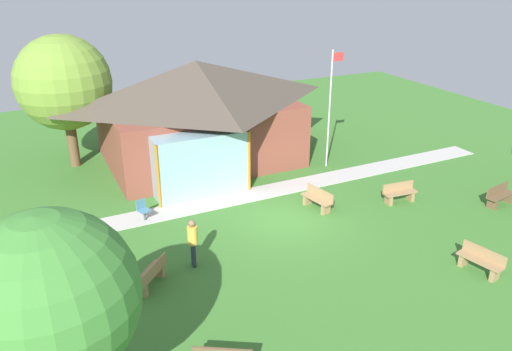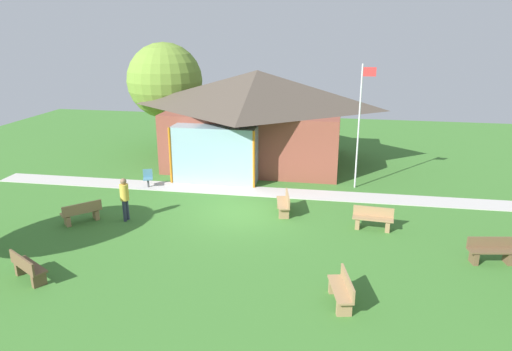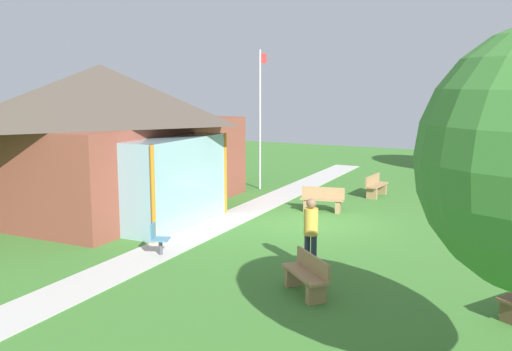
{
  "view_description": "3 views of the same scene",
  "coord_description": "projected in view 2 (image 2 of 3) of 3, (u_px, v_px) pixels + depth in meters",
  "views": [
    {
      "loc": [
        -8.64,
        -15.4,
        9.5
      ],
      "look_at": [
        -0.41,
        1.85,
        1.31
      ],
      "focal_mm": 35.17,
      "sensor_mm": 36.0,
      "label": 1
    },
    {
      "loc": [
        3.81,
        -17.49,
        7.33
      ],
      "look_at": [
        0.28,
        1.79,
        1.09
      ],
      "focal_mm": 32.99,
      "sensor_mm": 36.0,
      "label": 2
    },
    {
      "loc": [
        -16.97,
        -6.23,
        4.49
      ],
      "look_at": [
        -0.53,
        1.84,
        1.5
      ],
      "focal_mm": 40.56,
      "sensor_mm": 36.0,
      "label": 3
    }
  ],
  "objects": [
    {
      "name": "flagpole",
      "position": [
        360.0,
        122.0,
        21.44
      ],
      "size": [
        0.64,
        0.08,
        5.76
      ],
      "color": "silver",
      "rests_on": "ground_plane"
    },
    {
      "name": "bench_lawn_far_right",
      "position": [
        491.0,
        251.0,
        15.16
      ],
      "size": [
        1.55,
        0.69,
        0.84
      ],
      "rotation": [
        0.0,
        0.0,
        3.31
      ],
      "color": "brown",
      "rests_on": "ground_plane"
    },
    {
      "name": "footpath",
      "position": [
        254.0,
        191.0,
        21.81
      ],
      "size": [
        25.39,
        1.6,
        0.03
      ],
      "primitive_type": "cube",
      "rotation": [
        0.0,
        0.0,
        0.01
      ],
      "color": "#BCB7B2",
      "rests_on": "ground_plane"
    },
    {
      "name": "bench_mid_right",
      "position": [
        373.0,
        219.0,
        17.69
      ],
      "size": [
        1.53,
        0.56,
        0.84
      ],
      "rotation": [
        0.0,
        0.0,
        3.06
      ],
      "color": "#9E7A51",
      "rests_on": "ground_plane"
    },
    {
      "name": "bench_front_left",
      "position": [
        28.0,
        268.0,
        14.1
      ],
      "size": [
        1.52,
        1.14,
        0.84
      ],
      "rotation": [
        0.0,
        0.0,
        5.75
      ],
      "color": "brown",
      "rests_on": "ground_plane"
    },
    {
      "name": "bench_rear_near_path",
      "position": [
        284.0,
        204.0,
        19.19
      ],
      "size": [
        0.72,
        1.56,
        0.84
      ],
      "rotation": [
        0.0,
        0.0,
        1.77
      ],
      "color": "#9E7A51",
      "rests_on": "ground_plane"
    },
    {
      "name": "pavilion",
      "position": [
        256.0,
        116.0,
        25.86
      ],
      "size": [
        10.08,
        8.68,
        5.08
      ],
      "color": "brown",
      "rests_on": "ground_plane"
    },
    {
      "name": "bench_mid_left",
      "position": [
        82.0,
        213.0,
        18.27
      ],
      "size": [
        1.35,
        1.39,
        0.84
      ],
      "rotation": [
        0.0,
        0.0,
        0.81
      ],
      "color": "#9E7A51",
      "rests_on": "ground_plane"
    },
    {
      "name": "patio_chair_west",
      "position": [
        148.0,
        179.0,
        22.31
      ],
      "size": [
        0.57,
        0.57,
        0.86
      ],
      "rotation": [
        0.0,
        0.0,
        3.5
      ],
      "color": "teal",
      "rests_on": "ground_plane"
    },
    {
      "name": "visitor_strolling_lawn",
      "position": [
        125.0,
        196.0,
        18.3
      ],
      "size": [
        0.34,
        0.34,
        1.74
      ],
      "rotation": [
        0.0,
        0.0,
        4.58
      ],
      "color": "#2D3347",
      "rests_on": "ground_plane"
    },
    {
      "name": "ground_plane",
      "position": [
        241.0,
        214.0,
        19.26
      ],
      "size": [
        44.0,
        44.0,
        0.0
      ],
      "primitive_type": "plane",
      "color": "#3D752D"
    },
    {
      "name": "tree_behind_pavilion_left",
      "position": [
        165.0,
        81.0,
        28.26
      ],
      "size": [
        4.5,
        4.5,
        6.46
      ],
      "color": "brown",
      "rests_on": "ground_plane"
    },
    {
      "name": "bench_front_right",
      "position": [
        342.0,
        291.0,
        12.9
      ],
      "size": [
        0.75,
        1.56,
        0.84
      ],
      "rotation": [
        0.0,
        0.0,
        1.79
      ],
      "color": "#9E7A51",
      "rests_on": "ground_plane"
    }
  ]
}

